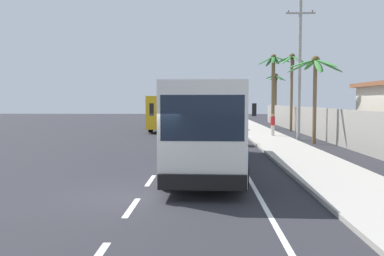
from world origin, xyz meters
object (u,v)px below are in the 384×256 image
(palm_fourth, at_px, (276,90))
(palm_third, at_px, (292,75))
(utility_pole_mid, at_px, (300,66))
(coach_bus_far_lane, at_px, (168,111))
(palm_second, at_px, (273,79))
(palm_nearest, at_px, (315,76))
(coach_bus_foreground, at_px, (208,122))
(pedestrian_near_kerb, at_px, (273,124))
(motorcycle_beside_bus, at_px, (244,135))

(palm_fourth, bearing_deg, palm_third, -92.52)
(utility_pole_mid, distance_m, palm_fourth, 21.01)
(coach_bus_far_lane, distance_m, palm_second, 11.09)
(palm_nearest, xyz_separation_m, palm_second, (-0.42, 14.16, 0.58))
(coach_bus_foreground, bearing_deg, palm_third, 69.45)
(palm_nearest, bearing_deg, pedestrian_near_kerb, 111.75)
(coach_bus_foreground, bearing_deg, pedestrian_near_kerb, 70.58)
(coach_bus_foreground, xyz_separation_m, pedestrian_near_kerb, (5.21, 14.78, -0.91))
(pedestrian_near_kerb, distance_m, palm_nearest, 6.31)
(motorcycle_beside_bus, height_order, palm_third, palm_third)
(pedestrian_near_kerb, bearing_deg, palm_nearest, -60.97)
(coach_bus_foreground, xyz_separation_m, palm_fourth, (8.55, 33.36, 2.28))
(coach_bus_foreground, relative_size, palm_nearest, 2.14)
(palm_nearest, relative_size, palm_second, 0.77)
(utility_pole_mid, distance_m, palm_second, 11.62)
(coach_bus_foreground, distance_m, pedestrian_near_kerb, 15.70)
(coach_bus_far_lane, height_order, palm_fourth, palm_fourth)
(coach_bus_foreground, bearing_deg, palm_fourth, 75.62)
(pedestrian_near_kerb, xyz_separation_m, palm_fourth, (3.34, 18.58, 3.19))
(motorcycle_beside_bus, xyz_separation_m, palm_fourth, (6.15, 24.62, 3.56))
(coach_bus_far_lane, relative_size, palm_third, 1.46)
(coach_bus_foreground, distance_m, palm_fourth, 34.51)
(coach_bus_foreground, distance_m, motorcycle_beside_bus, 9.15)
(pedestrian_near_kerb, bearing_deg, motorcycle_beside_bus, -107.68)
(coach_bus_foreground, height_order, palm_third, palm_third)
(coach_bus_far_lane, relative_size, palm_second, 1.42)
(pedestrian_near_kerb, xyz_separation_m, palm_second, (1.52, 9.30, 4.10))
(palm_nearest, bearing_deg, palm_fourth, 86.58)
(palm_second, bearing_deg, utility_pole_mid, -90.11)
(coach_bus_far_lane, height_order, palm_third, palm_third)
(palm_nearest, distance_m, palm_second, 14.18)
(palm_second, relative_size, palm_fourth, 1.20)
(motorcycle_beside_bus, xyz_separation_m, utility_pole_mid, (4.31, 3.72, 4.77))
(coach_bus_far_lane, xyz_separation_m, motorcycle_beside_bus, (6.18, -14.00, -1.21))
(coach_bus_foreground, xyz_separation_m, coach_bus_far_lane, (-3.78, 22.74, -0.08))
(palm_second, bearing_deg, coach_bus_foreground, -105.61)
(pedestrian_near_kerb, xyz_separation_m, palm_third, (2.81, 6.63, 4.32))
(coach_bus_far_lane, xyz_separation_m, palm_second, (10.51, 1.35, 3.27))
(pedestrian_near_kerb, bearing_deg, palm_second, 88.03)
(coach_bus_far_lane, height_order, motorcycle_beside_bus, coach_bus_far_lane)
(coach_bus_foreground, relative_size, palm_third, 1.70)
(motorcycle_beside_bus, bearing_deg, palm_nearest, 13.93)
(coach_bus_far_lane, distance_m, palm_fourth, 16.44)
(coach_bus_far_lane, xyz_separation_m, palm_third, (11.81, -1.33, 3.49))
(utility_pole_mid, xyz_separation_m, palm_third, (1.32, 8.95, -0.07))
(palm_nearest, xyz_separation_m, palm_fourth, (1.40, 23.44, -0.33))
(palm_third, relative_size, palm_fourth, 1.16)
(palm_second, bearing_deg, coach_bus_far_lane, -172.70)
(palm_second, bearing_deg, palm_third, -64.09)
(motorcycle_beside_bus, bearing_deg, coach_bus_foreground, -105.35)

